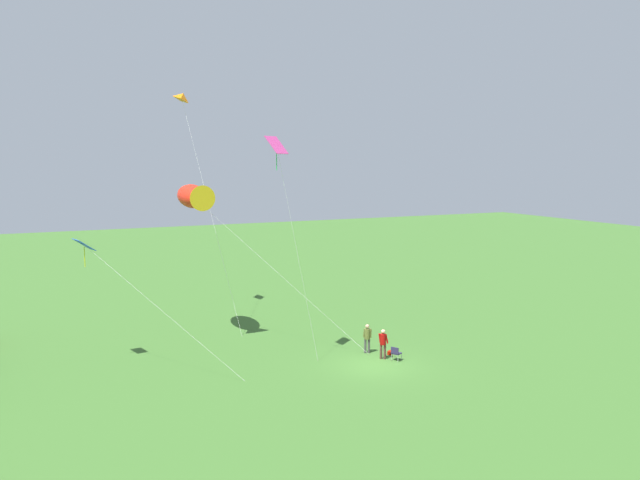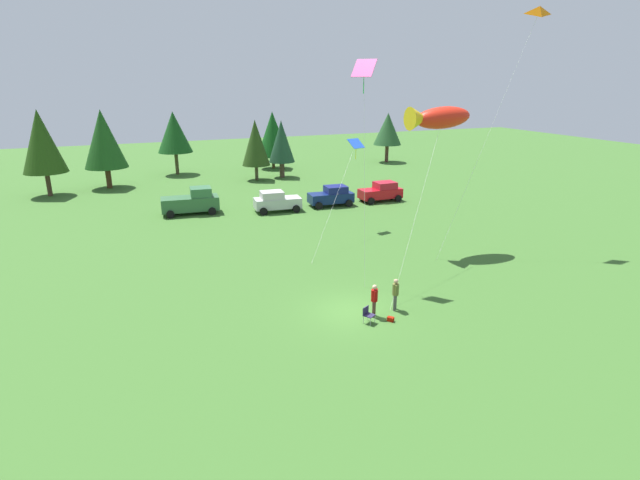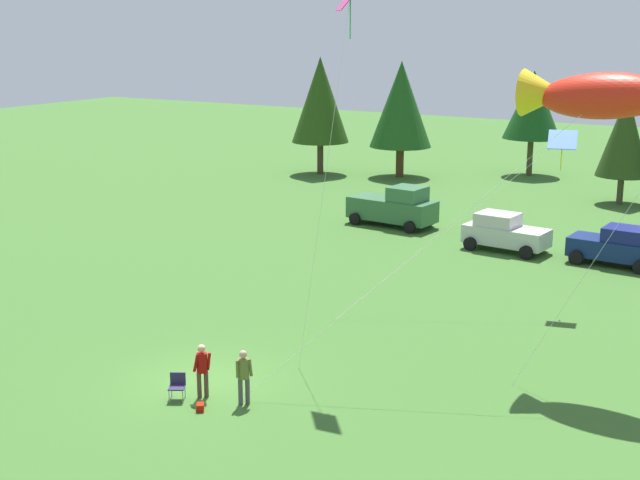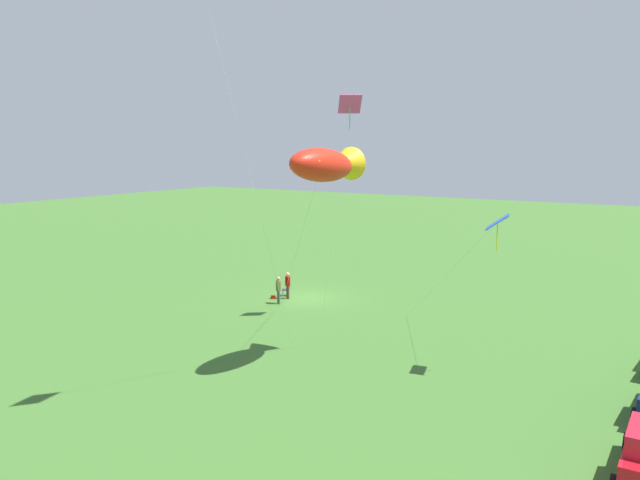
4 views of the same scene
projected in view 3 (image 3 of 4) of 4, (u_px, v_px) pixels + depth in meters
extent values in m
plane|color=#396628|center=(202.00, 381.00, 28.90)|extent=(160.00, 160.00, 0.00)
cylinder|color=#464544|center=(248.00, 391.00, 27.14)|extent=(0.14, 0.14, 0.85)
cylinder|color=#464544|center=(240.00, 391.00, 27.08)|extent=(0.14, 0.14, 0.85)
cylinder|color=brown|center=(243.00, 368.00, 26.93)|extent=(0.48, 0.48, 0.62)
sphere|color=tan|center=(243.00, 354.00, 26.82)|extent=(0.24, 0.24, 0.24)
cylinder|color=brown|center=(250.00, 368.00, 26.92)|extent=(0.16, 0.17, 0.56)
cylinder|color=brown|center=(237.00, 369.00, 26.81)|extent=(0.13, 0.13, 0.55)
cube|color=#282245|center=(177.00, 387.00, 27.39)|extent=(0.65, 0.65, 0.04)
cube|color=#282245|center=(178.00, 378.00, 27.56)|extent=(0.44, 0.27, 0.40)
cylinder|color=#A5A8AD|center=(183.00, 396.00, 27.24)|extent=(0.03, 0.03, 0.42)
cylinder|color=#A5A8AD|center=(169.00, 396.00, 27.25)|extent=(0.03, 0.03, 0.42)
cylinder|color=#A5A8AD|center=(185.00, 391.00, 27.64)|extent=(0.03, 0.03, 0.42)
cylinder|color=#A5A8AD|center=(172.00, 391.00, 27.65)|extent=(0.03, 0.03, 0.42)
cylinder|color=#52332A|center=(206.00, 384.00, 27.62)|extent=(0.14, 0.14, 0.85)
cylinder|color=#52332A|center=(199.00, 385.00, 27.55)|extent=(0.14, 0.14, 0.85)
cylinder|color=#980B09|center=(202.00, 362.00, 27.40)|extent=(0.48, 0.48, 0.62)
sphere|color=tan|center=(202.00, 348.00, 27.29)|extent=(0.24, 0.24, 0.24)
cylinder|color=#980B09|center=(209.00, 361.00, 27.41)|extent=(0.17, 0.18, 0.56)
cylinder|color=#980B09|center=(196.00, 363.00, 27.28)|extent=(0.20, 0.22, 0.56)
cube|color=#A11405|center=(200.00, 407.00, 26.73)|extent=(0.37, 0.39, 0.22)
cube|color=#316037|center=(392.00, 209.00, 50.56)|extent=(5.16, 2.43, 1.20)
cube|color=#33673E|center=(408.00, 194.00, 49.75)|extent=(1.95, 1.99, 0.80)
cylinder|color=black|center=(429.00, 220.00, 50.54)|extent=(0.70, 0.28, 0.68)
cylinder|color=black|center=(409.00, 227.00, 48.83)|extent=(0.70, 0.28, 0.68)
cylinder|color=black|center=(375.00, 212.00, 52.59)|extent=(0.70, 0.28, 0.68)
cylinder|color=black|center=(355.00, 219.00, 50.87)|extent=(0.70, 0.28, 0.68)
cube|color=#B9BDB8|center=(506.00, 236.00, 45.05)|extent=(4.34, 2.16, 0.90)
cube|color=beige|center=(498.00, 219.00, 45.15)|extent=(2.14, 1.83, 0.65)
cylinder|color=black|center=(470.00, 244.00, 45.24)|extent=(0.70, 0.28, 0.68)
cylinder|color=black|center=(487.00, 236.00, 46.80)|extent=(0.70, 0.28, 0.68)
cylinder|color=black|center=(526.00, 253.00, 43.52)|extent=(0.70, 0.28, 0.68)
cylinder|color=black|center=(542.00, 245.00, 45.08)|extent=(0.70, 0.28, 0.68)
cube|color=navy|center=(615.00, 249.00, 42.46)|extent=(4.30, 2.05, 0.90)
cube|color=navy|center=(627.00, 234.00, 42.00)|extent=(2.10, 1.77, 0.65)
cylinder|color=black|center=(640.00, 267.00, 40.95)|extent=(0.69, 0.26, 0.68)
cylinder|color=black|center=(589.00, 249.00, 44.19)|extent=(0.69, 0.26, 0.68)
cylinder|color=black|center=(576.00, 258.00, 42.60)|extent=(0.69, 0.26, 0.68)
cylinder|color=#483324|center=(320.00, 158.00, 67.44)|extent=(0.47, 0.47, 2.45)
cone|color=#234412|center=(320.00, 100.00, 66.38)|extent=(4.29, 4.29, 6.33)
cylinder|color=#4E311C|center=(400.00, 162.00, 66.18)|extent=(0.59, 0.59, 2.27)
cone|color=#1A4A18|center=(401.00, 104.00, 65.16)|extent=(4.56, 4.56, 6.25)
cylinder|color=#433D23|center=(530.00, 157.00, 66.80)|extent=(0.43, 0.43, 2.80)
cone|color=#144717|center=(533.00, 105.00, 65.87)|extent=(4.28, 4.28, 5.00)
cylinder|color=#49422B|center=(620.00, 190.00, 56.55)|extent=(0.39, 0.39, 1.79)
cone|color=#243F14|center=(625.00, 134.00, 55.69)|extent=(3.31, 3.31, 5.30)
ellipsoid|color=red|center=(604.00, 96.00, 27.87)|extent=(4.30, 1.86, 1.72)
cone|color=yellow|center=(545.00, 93.00, 28.80)|extent=(1.46, 1.55, 1.55)
cylinder|color=silver|center=(423.00, 247.00, 27.62)|extent=(8.38, 8.24, 9.10)
cylinder|color=#4C3823|center=(239.00, 402.00, 27.37)|extent=(0.04, 0.04, 0.01)
cube|color=blue|center=(563.00, 140.00, 35.67)|extent=(1.32, 1.19, 0.67)
cylinder|color=yellow|center=(561.00, 156.00, 35.83)|extent=(0.04, 0.04, 1.13)
cylinder|color=silver|center=(449.00, 229.00, 35.20)|extent=(6.56, 7.01, 6.75)
cylinder|color=#4C3823|center=(333.00, 321.00, 34.72)|extent=(0.04, 0.04, 0.01)
cylinder|color=green|center=(350.00, 19.00, 28.67)|extent=(0.04, 0.04, 1.24)
cylinder|color=silver|center=(324.00, 187.00, 29.23)|extent=(0.70, 2.17, 12.17)
cylinder|color=#4C3823|center=(299.00, 368.00, 29.97)|extent=(0.04, 0.04, 0.01)
cylinder|color=#4C3823|center=(512.00, 385.00, 28.63)|extent=(0.04, 0.04, 0.01)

